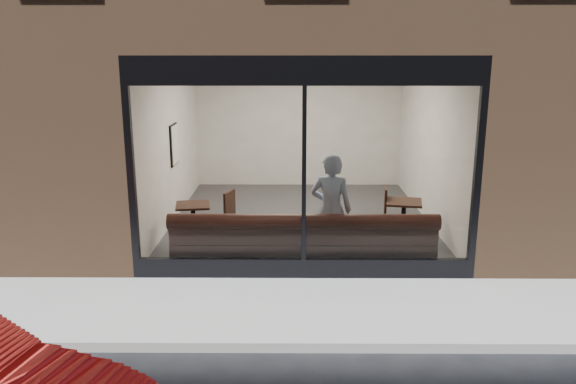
{
  "coord_description": "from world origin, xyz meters",
  "views": [
    {
      "loc": [
        -0.17,
        -5.7,
        3.24
      ],
      "look_at": [
        -0.23,
        2.4,
        1.22
      ],
      "focal_mm": 35.0,
      "sensor_mm": 36.0,
      "label": 1
    }
  ],
  "objects_px": {
    "cafe_table_right": "(404,202)",
    "banquette": "(303,254)",
    "cafe_chair_right": "(373,226)",
    "cafe_chair_left": "(220,230)",
    "cafe_table_left": "(193,205)",
    "person": "(331,210)"
  },
  "relations": [
    {
      "from": "cafe_chair_right",
      "to": "cafe_chair_left",
      "type": "bearing_deg",
      "value": 12.54
    },
    {
      "from": "banquette",
      "to": "cafe_table_right",
      "type": "distance_m",
      "value": 2.18
    },
    {
      "from": "cafe_table_right",
      "to": "cafe_chair_left",
      "type": "relative_size",
      "value": 1.53
    },
    {
      "from": "cafe_table_right",
      "to": "cafe_table_left",
      "type": "bearing_deg",
      "value": -176.38
    },
    {
      "from": "cafe_table_right",
      "to": "banquette",
      "type": "bearing_deg",
      "value": -146.45
    },
    {
      "from": "banquette",
      "to": "cafe_chair_left",
      "type": "distance_m",
      "value": 1.82
    },
    {
      "from": "cafe_table_left",
      "to": "cafe_chair_left",
      "type": "relative_size",
      "value": 1.45
    },
    {
      "from": "person",
      "to": "cafe_chair_right",
      "type": "distance_m",
      "value": 1.58
    },
    {
      "from": "person",
      "to": "cafe_table_right",
      "type": "bearing_deg",
      "value": -133.45
    },
    {
      "from": "person",
      "to": "cafe_chair_right",
      "type": "height_order",
      "value": "person"
    },
    {
      "from": "person",
      "to": "cafe_table_right",
      "type": "height_order",
      "value": "person"
    },
    {
      "from": "cafe_table_left",
      "to": "cafe_chair_right",
      "type": "bearing_deg",
      "value": 7.92
    },
    {
      "from": "banquette",
      "to": "cafe_chair_left",
      "type": "height_order",
      "value": "banquette"
    },
    {
      "from": "cafe_table_left",
      "to": "cafe_chair_left",
      "type": "distance_m",
      "value": 0.69
    },
    {
      "from": "cafe_table_right",
      "to": "cafe_chair_left",
      "type": "xyz_separation_m",
      "value": [
        -3.18,
        -0.02,
        -0.5
      ]
    },
    {
      "from": "banquette",
      "to": "cafe_table_left",
      "type": "relative_size",
      "value": 7.16
    },
    {
      "from": "banquette",
      "to": "person",
      "type": "height_order",
      "value": "person"
    },
    {
      "from": "cafe_chair_left",
      "to": "cafe_chair_right",
      "type": "height_order",
      "value": "same"
    },
    {
      "from": "cafe_table_right",
      "to": "cafe_chair_right",
      "type": "relative_size",
      "value": 1.58
    },
    {
      "from": "banquette",
      "to": "cafe_table_right",
      "type": "bearing_deg",
      "value": 33.55
    },
    {
      "from": "cafe_table_right",
      "to": "cafe_chair_right",
      "type": "xyz_separation_m",
      "value": [
        -0.48,
        0.21,
        -0.5
      ]
    },
    {
      "from": "cafe_table_left",
      "to": "cafe_chair_left",
      "type": "xyz_separation_m",
      "value": [
        0.43,
        0.2,
        -0.5
      ]
    }
  ]
}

